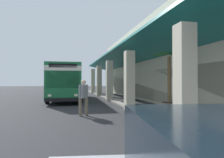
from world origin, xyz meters
name	(u,v)px	position (x,y,z in m)	size (l,w,h in m)	color
ground	(143,99)	(0.00, 8.00, 0.00)	(120.00, 120.00, 0.00)	#2D2D30
curb_strip	(111,100)	(1.20, 4.59, 0.06)	(35.02, 0.50, 0.12)	#9E998E
plaza_building	(206,63)	(1.20, 14.21, 3.53)	(29.49, 17.26, 7.06)	beige
transit_bus	(66,80)	(-1.28, 0.64, 1.85)	(11.29, 3.08, 3.34)	#196638
pedestrian	(83,95)	(8.60, 1.52, 1.02)	(0.56, 0.51, 1.79)	#726651
potted_palm	(169,99)	(9.31, 5.81, 0.80)	(2.04, 1.69, 3.30)	gray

